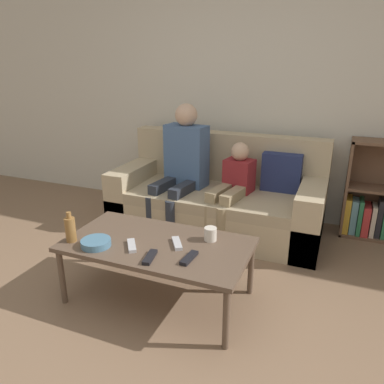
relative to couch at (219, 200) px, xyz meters
The scene contains 14 objects.
ground_plane 1.83m from the couch, 86.58° to the right, with size 22.00×22.00×0.00m, color #84664C.
wall_back 1.14m from the couch, 78.44° to the left, with size 12.00×0.06×2.60m.
couch is the anchor object (origin of this frame).
bookshelf 1.51m from the couch, 14.44° to the left, with size 0.77×0.28×0.91m.
coffee_table 1.28m from the couch, 90.59° to the right, with size 1.24×0.67×0.43m.
person_adult 0.53m from the couch, 167.20° to the right, with size 0.44×0.65×1.20m.
person_child 0.30m from the couch, 39.11° to the right, with size 0.35×0.64×0.87m.
cup_near 1.16m from the couch, 74.64° to the right, with size 0.08×0.08×0.09m.
tv_remote_0 1.27m from the couch, 84.39° to the right, with size 0.13×0.17×0.02m.
tv_remote_1 1.41m from the couch, 95.61° to the right, with size 0.14×0.17×0.02m.
tv_remote_2 1.43m from the couch, 79.07° to the right, with size 0.06×0.17×0.02m.
tv_remote_3 1.49m from the couch, 88.31° to the right, with size 0.08×0.18×0.02m.
snack_bowl 1.52m from the couch, 103.82° to the right, with size 0.20×0.20×0.05m.
bottle 1.59m from the couch, 110.67° to the right, with size 0.07×0.07×0.21m.
Camera 1 is at (0.94, -1.45, 1.59)m, focal length 35.00 mm.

